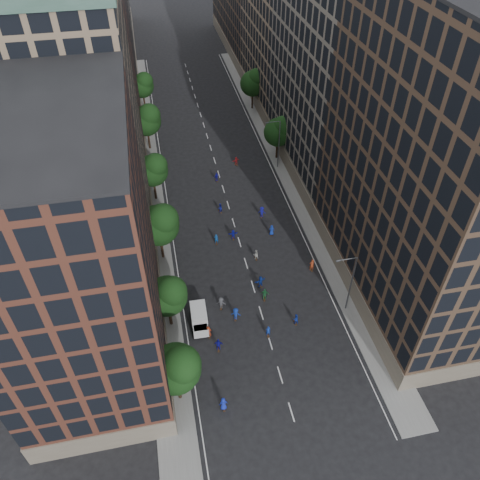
{
  "coord_description": "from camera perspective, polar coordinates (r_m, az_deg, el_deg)",
  "views": [
    {
      "loc": [
        -10.16,
        -22.6,
        46.06
      ],
      "look_at": [
        -0.29,
        25.24,
        2.0
      ],
      "focal_mm": 35.0,
      "sensor_mm": 36.0,
      "label": 1
    }
  ],
  "objects": [
    {
      "name": "skater_4",
      "position": [
        55.38,
        -2.64,
        -12.65
      ],
      "size": [
        1.13,
        0.66,
        1.81
      ],
      "primitive_type": "imported",
      "rotation": [
        0.0,
        0.0,
        2.93
      ],
      "color": "#121192",
      "rests_on": "ground"
    },
    {
      "name": "streetlamp_near",
      "position": [
        57.37,
        13.26,
        -4.89
      ],
      "size": [
        2.64,
        0.22,
        9.06
      ],
      "color": "#595B60",
      "rests_on": "ground"
    },
    {
      "name": "skater_7",
      "position": [
        64.41,
        8.75,
        -3.03
      ],
      "size": [
        0.73,
        0.52,
        1.91
      ],
      "primitive_type": "imported",
      "rotation": [
        0.0,
        0.0,
        3.23
      ],
      "color": "#A2391B",
      "rests_on": "ground"
    },
    {
      "name": "tree_left_0",
      "position": [
        48.05,
        -7.65,
        -15.14
      ],
      "size": [
        5.2,
        5.2,
        8.83
      ],
      "color": "black",
      "rests_on": "ground"
    },
    {
      "name": "skater_16",
      "position": [
        80.26,
        -2.87,
        7.66
      ],
      "size": [
        1.01,
        0.59,
        1.61
      ],
      "primitive_type": "imported",
      "rotation": [
        0.0,
        0.0,
        3.37
      ],
      "color": "#1915AF",
      "rests_on": "ground"
    },
    {
      "name": "skater_1",
      "position": [
        56.71,
        3.45,
        -11.03
      ],
      "size": [
        0.59,
        0.4,
        1.58
      ],
      "primitive_type": "imported",
      "rotation": [
        0.0,
        0.0,
        3.1
      ],
      "color": "#1334A1",
      "rests_on": "ground"
    },
    {
      "name": "sidewalk_left",
      "position": [
        83.86,
        -11.09,
        7.94
      ],
      "size": [
        4.0,
        105.0,
        0.15
      ],
      "primitive_type": "cube",
      "color": "slate",
      "rests_on": "ground"
    },
    {
      "name": "tree_right_a",
      "position": [
        84.04,
        4.81,
        13.14
      ],
      "size": [
        5.0,
        5.0,
        8.39
      ],
      "color": "black",
      "rests_on": "ground"
    },
    {
      "name": "skater_13",
      "position": [
        67.77,
        -2.91,
        0.11
      ],
      "size": [
        0.65,
        0.47,
        1.65
      ],
      "primitive_type": "imported",
      "rotation": [
        0.0,
        0.0,
        3.02
      ],
      "color": "#124899",
      "rests_on": "ground"
    },
    {
      "name": "skater_12",
      "position": [
        69.26,
        3.88,
        1.18
      ],
      "size": [
        0.94,
        0.73,
        1.71
      ],
      "primitive_type": "imported",
      "rotation": [
        0.0,
        0.0,
        2.89
      ],
      "color": "#1431A3",
      "rests_on": "ground"
    },
    {
      "name": "bldg_right_a",
      "position": [
        55.24,
        22.53,
        8.09
      ],
      "size": [
        14.0,
        30.0,
        36.0
      ],
      "primitive_type": "cube",
      "color": "#4A3627",
      "rests_on": "ground"
    },
    {
      "name": "bldg_left_a",
      "position": [
        46.61,
        -19.38,
        -2.73
      ],
      "size": [
        14.0,
        22.0,
        30.0
      ],
      "primitive_type": "cube",
      "color": "#50291E",
      "rests_on": "ground"
    },
    {
      "name": "tree_left_3",
      "position": [
        74.3,
        -10.55,
        8.49
      ],
      "size": [
        5.0,
        5.0,
        8.58
      ],
      "color": "black",
      "rests_on": "ground"
    },
    {
      "name": "skater_15",
      "position": [
        72.41,
        2.68,
        3.41
      ],
      "size": [
        1.33,
        1.06,
        1.8
      ],
      "primitive_type": "imported",
      "rotation": [
        0.0,
        0.0,
        2.75
      ],
      "color": "#121296",
      "rests_on": "ground"
    },
    {
      "name": "tree_left_1",
      "position": [
        54.51,
        -8.73,
        -6.62
      ],
      "size": [
        4.8,
        4.8,
        8.21
      ],
      "color": "black",
      "rests_on": "ground"
    },
    {
      "name": "cargo_van",
      "position": [
        57.46,
        -4.99,
        -9.51
      ],
      "size": [
        2.14,
        4.33,
        2.27
      ],
      "rotation": [
        0.0,
        0.0,
        -0.03
      ],
      "color": "silver",
      "rests_on": "ground"
    },
    {
      "name": "tree_left_4",
      "position": [
        88.04,
        -11.27,
        14.24
      ],
      "size": [
        5.4,
        5.4,
        9.08
      ],
      "color": "black",
      "rests_on": "ground"
    },
    {
      "name": "bldg_right_b",
      "position": [
        78.49,
        11.74,
        19.1
      ],
      "size": [
        14.0,
        28.0,
        33.0
      ],
      "primitive_type": "cube",
      "color": "#6F675C",
      "rests_on": "ground"
    },
    {
      "name": "skater_10",
      "position": [
        60.17,
        3.04,
        -6.65
      ],
      "size": [
        1.17,
        0.77,
        1.84
      ],
      "primitive_type": "imported",
      "rotation": [
        0.0,
        0.0,
        2.82
      ],
      "color": "#206C36",
      "rests_on": "ground"
    },
    {
      "name": "skater_6",
      "position": [
        56.63,
        -3.86,
        -11.11
      ],
      "size": [
        0.89,
        0.66,
        1.65
      ],
      "primitive_type": "imported",
      "rotation": [
        0.0,
        0.0,
        3.32
      ],
      "color": "#A7371B",
      "rests_on": "ground"
    },
    {
      "name": "tree_right_b",
      "position": [
        101.26,
        1.69,
        18.7
      ],
      "size": [
        5.2,
        5.2,
        8.83
      ],
      "color": "black",
      "rests_on": "ground"
    },
    {
      "name": "skater_9",
      "position": [
        59.22,
        -2.32,
        -7.7
      ],
      "size": [
        1.31,
        1.0,
        1.8
      ],
      "primitive_type": "imported",
      "rotation": [
        0.0,
        0.0,
        2.82
      ],
      "color": "#44444A",
      "rests_on": "ground"
    },
    {
      "name": "skater_11",
      "position": [
        68.5,
        -0.85,
        0.66
      ],
      "size": [
        1.45,
        0.49,
        1.56
      ],
      "primitive_type": "imported",
      "rotation": [
        0.0,
        0.0,
        3.16
      ],
      "color": "#161DB6",
      "rests_on": "ground"
    },
    {
      "name": "bldg_left_c",
      "position": [
        87.19,
        -17.58,
        18.64
      ],
      "size": [
        14.0,
        20.0,
        28.0
      ],
      "primitive_type": "cube",
      "color": "#50291E",
      "rests_on": "ground"
    },
    {
      "name": "bldg_left_b",
      "position": [
        65.12,
        -18.68,
        13.32
      ],
      "size": [
        14.0,
        26.0,
        34.0
      ],
      "primitive_type": "cube",
      "color": "#836D56",
      "rests_on": "ground"
    },
    {
      "name": "skater_3",
      "position": [
        58.05,
        -0.52,
        -9.02
      ],
      "size": [
        1.33,
        1.02,
        1.82
      ],
      "primitive_type": "imported",
      "rotation": [
        0.0,
        0.0,
        2.81
      ],
      "color": "#122F96",
      "rests_on": "ground"
    },
    {
      "name": "skater_5",
      "position": [
        61.7,
        2.51,
        -5.11
      ],
      "size": [
        1.67,
        1.02,
        1.72
      ],
      "primitive_type": "imported",
      "rotation": [
        0.0,
        0.0,
        3.49
      ],
      "color": "navy",
      "rests_on": "ground"
    },
    {
      "name": "bldg_left_d",
      "position": [
        109.19,
        -17.44,
        24.39
      ],
      "size": [
        14.0,
        28.0,
        32.0
      ],
      "primitive_type": "cube",
      "color": "#312520",
      "rests_on": "ground"
    },
    {
      "name": "skater_2",
      "position": [
        58.16,
        6.79,
        -9.55
      ],
      "size": [
        0.76,
        0.6,
        1.51
      ],
      "primitive_type": "imported",
      "rotation": [
        0.0,
        0.0,
        3.19
      ],
      "color": "navy",
      "rests_on": "ground"
    },
    {
      "name": "tree_left_5",
      "position": [
        102.74,
        -11.78,
        18.06
      ],
      "size": [
        4.8,
        4.8,
        8.33
      ],
      "color": "black",
      "rests_on": "ground"
    },
    {
      "name": "bldg_right_c",
      "position": [
        102.12,
        6.01,
        25.61
      ],
      "size": [
        14.0,
        26.0,
        35.0
      ],
      "primitive_type": "cube",
      "color": "#836D56",
      "rests_on": "ground"
    },
    {
      "name": "skater_14",
      "position": [
        73.4,
        -2.46,
        3.91
      ],
      "size": [
        0.91,
        0.82,
        1.56
      ],
      "primitive_type": "imported",
      "rotation": [
        0.0,
        0.0,
        3.5
      ],
      "color": "#121B98",
      "rests_on": "ground"
    },
    {
      "name": "skater_17",
      "position": [
        84.43,
        -0.47,
        9.59
      ],
      "size": [
        1.45,
        0.94,
        1.5
      ],
      "primitive_type": "imported",
      "rotation": [
        0.0,
        0.0,
        3.53
      ],
      "color": "#A81C1F",
      "rests_on": "ground"
    },
    {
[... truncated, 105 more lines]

